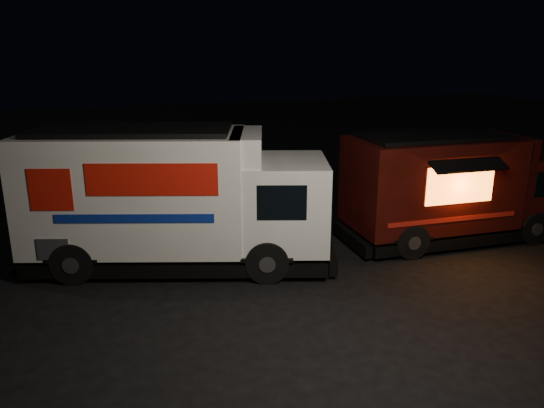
{
  "coord_description": "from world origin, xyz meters",
  "views": [
    {
      "loc": [
        -4.36,
        -10.05,
        5.06
      ],
      "look_at": [
        0.17,
        2.0,
        1.25
      ],
      "focal_mm": 35.0,
      "sensor_mm": 36.0,
      "label": 1
    }
  ],
  "objects": [
    {
      "name": "white_truck",
      "position": [
        -2.2,
        1.98,
        1.66
      ],
      "size": [
        7.75,
        4.84,
        3.32
      ],
      "primitive_type": null,
      "rotation": [
        0.0,
        0.0,
        -0.35
      ],
      "color": "silver",
      "rests_on": "ground"
    },
    {
      "name": "red_truck",
      "position": [
        5.19,
        1.17,
        1.46
      ],
      "size": [
        6.42,
        2.76,
        2.92
      ],
      "primitive_type": null,
      "rotation": [
        0.0,
        0.0,
        -0.07
      ],
      "color": "#390B0A",
      "rests_on": "ground"
    },
    {
      "name": "ground",
      "position": [
        0.0,
        0.0,
        0.0
      ],
      "size": [
        80.0,
        80.0,
        0.0
      ],
      "primitive_type": "plane",
      "color": "black",
      "rests_on": "ground"
    }
  ]
}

